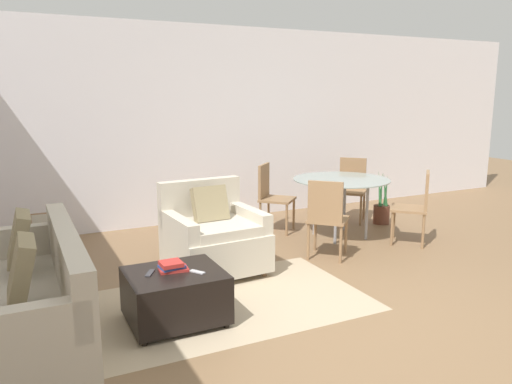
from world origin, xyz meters
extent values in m
plane|color=brown|center=(0.00, 0.00, 0.00)|extent=(20.00, 20.00, 0.00)
cube|color=white|center=(0.00, 3.64, 1.38)|extent=(12.00, 0.06, 2.75)
cube|color=tan|center=(-0.90, 0.77, 0.00)|extent=(2.77, 1.53, 0.00)
cube|color=brown|center=(-0.90, 0.20, 0.00)|extent=(2.71, 0.05, 0.00)
cube|color=brown|center=(-0.90, 0.39, 0.00)|extent=(2.71, 0.05, 0.00)
cube|color=brown|center=(-0.90, 0.58, 0.00)|extent=(2.71, 0.05, 0.00)
cube|color=brown|center=(-0.90, 0.77, 0.00)|extent=(2.71, 0.05, 0.00)
cube|color=brown|center=(-0.90, 0.96, 0.00)|extent=(2.71, 0.05, 0.00)
cube|color=brown|center=(-0.90, 1.16, 0.00)|extent=(2.71, 0.05, 0.00)
cube|color=brown|center=(-0.90, 1.35, 0.00)|extent=(2.71, 0.05, 0.00)
cube|color=beige|center=(-2.44, 0.61, 0.22)|extent=(0.94, 1.92, 0.45)
cube|color=beige|center=(-2.04, 0.61, 0.66)|extent=(0.14, 1.92, 0.42)
cube|color=beige|center=(-2.44, 1.51, 0.58)|extent=(0.86, 0.12, 0.26)
cube|color=beige|center=(-2.44, -0.29, 0.58)|extent=(0.86, 0.12, 0.26)
cube|color=#8E7F5B|center=(-2.35, 1.04, 0.73)|extent=(0.19, 0.40, 0.41)
cube|color=#8E7F5B|center=(-2.35, 0.27, 0.73)|extent=(0.19, 0.40, 0.41)
cube|color=beige|center=(-0.54, 1.54, 0.25)|extent=(0.96, 0.93, 0.38)
cube|color=beige|center=(-0.54, 1.50, 0.49)|extent=(0.71, 0.79, 0.10)
cube|color=beige|center=(-0.57, 1.91, 0.68)|extent=(0.91, 0.18, 0.48)
cube|color=beige|center=(-0.94, 1.51, 0.54)|extent=(0.17, 0.81, 0.20)
cube|color=beige|center=(-0.15, 1.56, 0.54)|extent=(0.17, 0.81, 0.20)
cylinder|color=brown|center=(-0.89, 1.16, 0.03)|extent=(0.05, 0.05, 0.06)
cylinder|color=brown|center=(-0.15, 1.20, 0.03)|extent=(0.05, 0.05, 0.06)
cylinder|color=brown|center=(-0.94, 1.87, 0.03)|extent=(0.05, 0.05, 0.06)
cylinder|color=brown|center=(-0.19, 1.91, 0.03)|extent=(0.05, 0.05, 0.06)
cube|color=#8E7F5B|center=(-0.55, 1.64, 0.70)|extent=(0.38, 0.23, 0.38)
cube|color=black|center=(-1.25, 0.61, 0.23)|extent=(0.76, 0.65, 0.38)
cylinder|color=black|center=(-1.58, 0.33, 0.02)|extent=(0.04, 0.04, 0.04)
cylinder|color=black|center=(-0.92, 0.33, 0.02)|extent=(0.04, 0.04, 0.04)
cylinder|color=black|center=(-1.58, 0.89, 0.02)|extent=(0.04, 0.04, 0.04)
cylinder|color=black|center=(-0.92, 0.89, 0.02)|extent=(0.04, 0.04, 0.04)
cube|color=#B72D28|center=(-1.25, 0.65, 0.43)|extent=(0.24, 0.18, 0.02)
cube|color=#2D478C|center=(-1.26, 0.65, 0.46)|extent=(0.20, 0.17, 0.02)
cube|color=#B72D28|center=(-1.27, 0.65, 0.48)|extent=(0.17, 0.17, 0.03)
cube|color=#333338|center=(-1.44, 0.66, 0.43)|extent=(0.11, 0.15, 0.01)
cube|color=#B7B7BC|center=(-1.09, 0.52, 0.43)|extent=(0.11, 0.13, 0.01)
cylinder|color=#4C3828|center=(-2.16, 1.84, 0.53)|extent=(0.40, 0.40, 0.02)
cylinder|color=#4C3828|center=(-2.16, 1.84, 0.27)|extent=(0.04, 0.04, 0.51)
cylinder|color=#4C3828|center=(-2.16, 1.84, 0.01)|extent=(0.22, 0.22, 0.02)
cube|color=#8C6647|center=(-2.16, 1.84, 0.64)|extent=(0.17, 0.05, 0.19)
cube|color=#B2A893|center=(-2.16, 1.83, 0.64)|extent=(0.14, 0.04, 0.16)
cube|color=#8C6647|center=(-2.16, 1.86, 0.59)|extent=(0.02, 0.04, 0.09)
cylinder|color=#8C9E99|center=(1.37, 2.03, 0.75)|extent=(1.22, 1.22, 0.01)
cylinder|color=#99999E|center=(1.13, 1.80, 0.37)|extent=(0.04, 0.04, 0.75)
cylinder|color=#99999E|center=(1.61, 1.80, 0.37)|extent=(0.04, 0.04, 0.75)
cylinder|color=#99999E|center=(1.13, 2.27, 0.37)|extent=(0.04, 0.04, 0.75)
cylinder|color=#99999E|center=(1.61, 2.27, 0.37)|extent=(0.04, 0.04, 0.75)
cube|color=#93704C|center=(0.78, 1.44, 0.43)|extent=(0.59, 0.59, 0.03)
cube|color=#93704C|center=(0.64, 1.31, 0.68)|extent=(0.29, 0.29, 0.45)
cylinder|color=#93704C|center=(1.03, 1.44, 0.21)|extent=(0.03, 0.03, 0.42)
cylinder|color=#93704C|center=(0.78, 1.70, 0.21)|extent=(0.03, 0.03, 0.42)
cylinder|color=#93704C|center=(0.78, 1.19, 0.21)|extent=(0.03, 0.03, 0.42)
cylinder|color=#93704C|center=(0.52, 1.44, 0.21)|extent=(0.03, 0.03, 0.42)
cube|color=#93704C|center=(1.96, 1.44, 0.43)|extent=(0.59, 0.59, 0.03)
cube|color=#93704C|center=(2.10, 1.31, 0.68)|extent=(0.29, 0.29, 0.45)
cylinder|color=#93704C|center=(1.96, 1.70, 0.21)|extent=(0.03, 0.03, 0.42)
cylinder|color=#93704C|center=(1.71, 1.44, 0.21)|extent=(0.03, 0.03, 0.42)
cylinder|color=#93704C|center=(2.22, 1.44, 0.21)|extent=(0.03, 0.03, 0.42)
cylinder|color=#93704C|center=(1.96, 1.19, 0.21)|extent=(0.03, 0.03, 0.42)
cube|color=#93704C|center=(0.78, 2.63, 0.43)|extent=(0.59, 0.59, 0.03)
cube|color=#93704C|center=(0.64, 2.76, 0.68)|extent=(0.29, 0.29, 0.45)
cylinder|color=#93704C|center=(0.78, 2.37, 0.21)|extent=(0.03, 0.03, 0.42)
cylinder|color=#93704C|center=(1.03, 2.63, 0.21)|extent=(0.03, 0.03, 0.42)
cylinder|color=#93704C|center=(0.52, 2.63, 0.21)|extent=(0.03, 0.03, 0.42)
cylinder|color=#93704C|center=(0.78, 2.88, 0.21)|extent=(0.03, 0.03, 0.42)
cube|color=#93704C|center=(1.96, 2.63, 0.43)|extent=(0.59, 0.59, 0.03)
cube|color=#93704C|center=(2.10, 2.76, 0.68)|extent=(0.29, 0.29, 0.45)
cylinder|color=#93704C|center=(1.71, 2.63, 0.21)|extent=(0.03, 0.03, 0.42)
cylinder|color=#93704C|center=(1.96, 2.37, 0.21)|extent=(0.03, 0.03, 0.42)
cylinder|color=#93704C|center=(1.96, 2.88, 0.21)|extent=(0.03, 0.03, 0.42)
cylinder|color=#93704C|center=(2.22, 2.63, 0.21)|extent=(0.03, 0.03, 0.42)
cylinder|color=brown|center=(2.30, 2.33, 0.13)|extent=(0.23, 0.23, 0.26)
cylinder|color=black|center=(2.30, 2.33, 0.25)|extent=(0.21, 0.21, 0.02)
cone|color=#2D6B38|center=(2.36, 2.32, 0.48)|extent=(0.05, 0.09, 0.44)
cone|color=#2D6B38|center=(2.30, 2.36, 0.50)|extent=(0.07, 0.05, 0.47)
cone|color=#2D6B38|center=(2.24, 2.33, 0.51)|extent=(0.04, 0.12, 0.50)
cone|color=#2D6B38|center=(2.29, 2.28, 0.50)|extent=(0.12, 0.05, 0.48)
camera|label=1|loc=(-2.33, -3.07, 1.83)|focal=35.00mm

